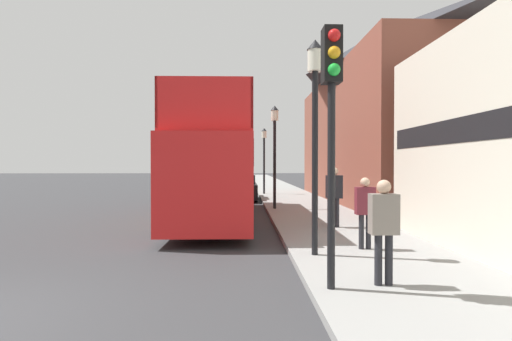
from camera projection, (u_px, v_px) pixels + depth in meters
The scene contains 12 objects.
ground_plane at pixel (184, 196), 25.91m from camera, with size 144.00×144.00×0.00m, color #333335.
sidewalk at pixel (292, 199), 23.13m from camera, with size 3.62×108.00×0.14m.
brick_terrace_rear at pixel (383, 116), 21.84m from camera, with size 6.00×16.70×9.43m.
tour_bus at pixel (219, 170), 15.09m from camera, with size 2.55×10.98×4.25m.
parked_car_ahead_of_bus at pixel (241, 188), 23.06m from camera, with size 1.83×4.35×1.48m.
pedestrian_nearest at pixel (384, 222), 6.32m from camera, with size 0.44×0.24×1.68m.
pedestrian_second at pixel (365, 206), 9.04m from camera, with size 0.43×0.23×1.62m.
pedestrian_third at pixel (334, 191), 12.21m from camera, with size 0.48×0.26×1.83m.
traffic_signal at pixel (332, 98), 6.09m from camera, with size 0.28×0.42×4.01m.
lamp_post_nearest at pixel (315, 106), 8.42m from camera, with size 0.35×0.35×4.56m.
lamp_post_second at pixel (275, 137), 17.40m from camera, with size 0.35×0.35×4.50m.
lamp_post_third at pixel (264, 148), 26.38m from camera, with size 0.35×0.35×4.36m.
Camera 1 is at (3.85, -5.03, 2.05)m, focal length 28.00 mm.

